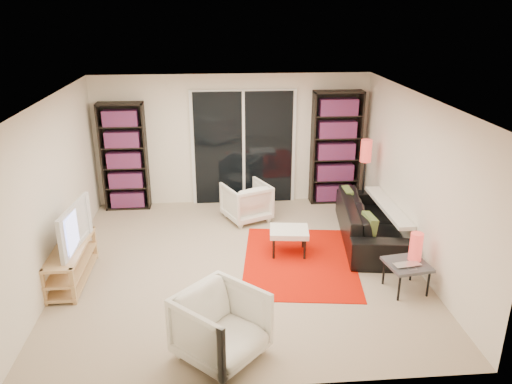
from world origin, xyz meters
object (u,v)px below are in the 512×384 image
bookshelf_left (124,157)px  side_table (407,266)px  ottoman (289,233)px  floor_lamp (365,159)px  tv_stand (71,262)px  armchair_back (246,202)px  bookshelf_right (336,148)px  armchair_front (221,326)px  sofa (370,221)px

bookshelf_left → side_table: size_ratio=3.31×
ottoman → side_table: same height
bookshelf_left → floor_lamp: bookshelf_left is taller
tv_stand → ottoman: 3.10m
bookshelf_left → side_table: bearing=-38.3°
ottoman → armchair_back: bearing=112.4°
bookshelf_right → armchair_front: (-2.21, -4.32, -0.67)m
ottoman → floor_lamp: (1.48, 1.26, 0.73)m
bookshelf_right → ottoman: (-1.16, -2.06, -0.70)m
bookshelf_left → ottoman: 3.45m
sofa → armchair_back: 2.13m
bookshelf_left → tv_stand: bookshelf_left is taller
armchair_back → armchair_front: 3.64m
sofa → armchair_front: armchair_front is taller
tv_stand → bookshelf_right: bearing=31.5°
tv_stand → floor_lamp: 4.94m
bookshelf_right → sofa: (0.20, -1.69, -0.73)m
tv_stand → side_table: size_ratio=2.21×
armchair_back → bookshelf_left: bearing=-42.5°
sofa → floor_lamp: (0.13, 0.89, 0.75)m
bookshelf_right → tv_stand: bearing=-148.5°
bookshelf_right → sofa: size_ratio=0.96×
bookshelf_right → armchair_front: size_ratio=2.55×
bookshelf_left → ottoman: size_ratio=3.15×
ottoman → side_table: bearing=-40.0°
armchair_back → floor_lamp: 2.16m
bookshelf_right → armchair_front: bookshelf_right is taller
tv_stand → armchair_front: armchair_front is taller
bookshelf_right → floor_lamp: bookshelf_right is taller
armchair_front → ottoman: bearing=19.0°
bookshelf_left → floor_lamp: bearing=-10.7°
bookshelf_left → armchair_front: 4.66m
bookshelf_left → side_table: bookshelf_left is taller
bookshelf_left → bookshelf_right: bearing=-0.0°
sofa → ottoman: 1.40m
tv_stand → armchair_back: bearing=36.5°
tv_stand → bookshelf_left: bearing=82.1°
floor_lamp → side_table: bearing=-92.5°
bookshelf_left → armchair_back: size_ratio=2.68×
ottoman → floor_lamp: floor_lamp is taller
sofa → armchair_front: size_ratio=2.66×
tv_stand → sofa: size_ratio=0.59×
bookshelf_right → side_table: bookshelf_right is taller
tv_stand → side_table: 4.48m
bookshelf_left → tv_stand: (-0.36, -2.58, -0.71)m
bookshelf_left → tv_stand: 2.70m
tv_stand → armchair_back: (2.50, 1.86, 0.07)m
bookshelf_left → armchair_front: size_ratio=2.36×
bookshelf_right → ottoman: bookshelf_right is taller
tv_stand → floor_lamp: bearing=21.5°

